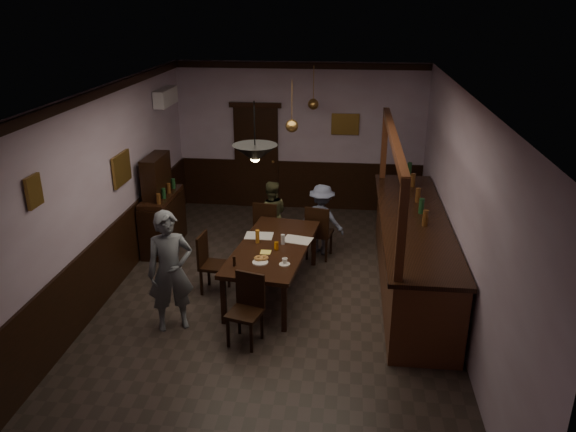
# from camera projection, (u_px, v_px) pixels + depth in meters

# --- Properties ---
(room) EXTENTS (5.01, 8.01, 3.01)m
(room) POSITION_uv_depth(u_px,v_px,m) (274.00, 205.00, 7.66)
(room) COLOR #2D2621
(room) RESTS_ON ground
(dining_table) EXTENTS (1.27, 2.31, 0.75)m
(dining_table) POSITION_uv_depth(u_px,v_px,m) (273.00, 250.00, 8.25)
(dining_table) COLOR black
(dining_table) RESTS_ON ground
(chair_far_left) EXTENTS (0.46, 0.46, 0.96)m
(chair_far_left) POSITION_uv_depth(u_px,v_px,m) (267.00, 225.00, 9.56)
(chair_far_left) COLOR black
(chair_far_left) RESTS_ON ground
(chair_far_right) EXTENTS (0.49, 0.49, 0.95)m
(chair_far_right) POSITION_uv_depth(u_px,v_px,m) (318.00, 230.00, 9.37)
(chair_far_right) COLOR black
(chair_far_right) RESTS_ON ground
(chair_near) EXTENTS (0.49, 0.49, 0.92)m
(chair_near) POSITION_uv_depth(u_px,v_px,m) (247.00, 305.00, 7.11)
(chair_near) COLOR black
(chair_near) RESTS_ON ground
(chair_side) EXTENTS (0.44, 0.44, 0.91)m
(chair_side) POSITION_uv_depth(u_px,v_px,m) (210.00, 260.00, 8.34)
(chair_side) COLOR black
(chair_side) RESTS_ON ground
(person_standing) EXTENTS (0.71, 0.61, 1.65)m
(person_standing) POSITION_uv_depth(u_px,v_px,m) (170.00, 271.00, 7.29)
(person_standing) COLOR slate
(person_standing) RESTS_ON ground
(person_seated_left) EXTENTS (0.65, 0.54, 1.22)m
(person_seated_left) POSITION_uv_depth(u_px,v_px,m) (271.00, 215.00, 9.78)
(person_seated_left) COLOR #4A4B2D
(person_seated_left) RESTS_ON ground
(person_seated_right) EXTENTS (0.90, 0.70, 1.23)m
(person_seated_right) POSITION_uv_depth(u_px,v_px,m) (322.00, 219.00, 9.58)
(person_seated_right) COLOR slate
(person_seated_right) RESTS_ON ground
(newspaper_left) EXTENTS (0.42, 0.31, 0.01)m
(newspaper_left) POSITION_uv_depth(u_px,v_px,m) (259.00, 236.00, 8.56)
(newspaper_left) COLOR silver
(newspaper_left) RESTS_ON dining_table
(newspaper_right) EXTENTS (0.48, 0.39, 0.01)m
(newspaper_right) POSITION_uv_depth(u_px,v_px,m) (297.00, 240.00, 8.42)
(newspaper_right) COLOR silver
(newspaper_right) RESTS_ON dining_table
(napkin) EXTENTS (0.17, 0.17, 0.00)m
(napkin) POSITION_uv_depth(u_px,v_px,m) (266.00, 252.00, 8.01)
(napkin) COLOR #FFEB5D
(napkin) RESTS_ON dining_table
(saucer) EXTENTS (0.15, 0.15, 0.01)m
(saucer) POSITION_uv_depth(u_px,v_px,m) (285.00, 264.00, 7.65)
(saucer) COLOR white
(saucer) RESTS_ON dining_table
(coffee_cup) EXTENTS (0.09, 0.09, 0.07)m
(coffee_cup) POSITION_uv_depth(u_px,v_px,m) (285.00, 261.00, 7.64)
(coffee_cup) COLOR white
(coffee_cup) RESTS_ON saucer
(pastry_plate) EXTENTS (0.22, 0.22, 0.01)m
(pastry_plate) POSITION_uv_depth(u_px,v_px,m) (260.00, 262.00, 7.70)
(pastry_plate) COLOR white
(pastry_plate) RESTS_ON dining_table
(pastry_ring_a) EXTENTS (0.13, 0.13, 0.04)m
(pastry_ring_a) POSITION_uv_depth(u_px,v_px,m) (259.00, 258.00, 7.76)
(pastry_ring_a) COLOR #C68C47
(pastry_ring_a) RESTS_ON pastry_plate
(pastry_ring_b) EXTENTS (0.13, 0.13, 0.04)m
(pastry_ring_b) POSITION_uv_depth(u_px,v_px,m) (264.00, 258.00, 7.77)
(pastry_ring_b) COLOR #C68C47
(pastry_ring_b) RESTS_ON pastry_plate
(soda_can) EXTENTS (0.07, 0.07, 0.12)m
(soda_can) POSITION_uv_depth(u_px,v_px,m) (276.00, 246.00, 8.08)
(soda_can) COLOR orange
(soda_can) RESTS_ON dining_table
(beer_glass) EXTENTS (0.06, 0.06, 0.20)m
(beer_glass) POSITION_uv_depth(u_px,v_px,m) (257.00, 236.00, 8.30)
(beer_glass) COLOR #BF721E
(beer_glass) RESTS_ON dining_table
(water_glass) EXTENTS (0.06, 0.06, 0.15)m
(water_glass) POSITION_uv_depth(u_px,v_px,m) (283.00, 239.00, 8.26)
(water_glass) COLOR silver
(water_glass) RESTS_ON dining_table
(pepper_mill) EXTENTS (0.04, 0.04, 0.14)m
(pepper_mill) POSITION_uv_depth(u_px,v_px,m) (234.00, 261.00, 7.59)
(pepper_mill) COLOR black
(pepper_mill) RESTS_ON dining_table
(sideboard) EXTENTS (0.45, 1.26, 1.67)m
(sideboard) POSITION_uv_depth(u_px,v_px,m) (162.00, 212.00, 9.76)
(sideboard) COLOR black
(sideboard) RESTS_ON ground
(bar_counter) EXTENTS (0.98, 4.23, 2.37)m
(bar_counter) POSITION_uv_depth(u_px,v_px,m) (412.00, 251.00, 8.42)
(bar_counter) COLOR #432212
(bar_counter) RESTS_ON ground
(door_back) EXTENTS (0.90, 0.06, 2.10)m
(door_back) POSITION_uv_depth(u_px,v_px,m) (256.00, 158.00, 11.58)
(door_back) COLOR black
(door_back) RESTS_ON ground
(ac_unit) EXTENTS (0.20, 0.85, 0.30)m
(ac_unit) POSITION_uv_depth(u_px,v_px,m) (166.00, 97.00, 10.25)
(ac_unit) COLOR white
(ac_unit) RESTS_ON ground
(picture_left_small) EXTENTS (0.04, 0.28, 0.36)m
(picture_left_small) POSITION_uv_depth(u_px,v_px,m) (34.00, 191.00, 6.20)
(picture_left_small) COLOR olive
(picture_left_small) RESTS_ON ground
(picture_left_large) EXTENTS (0.04, 0.62, 0.48)m
(picture_left_large) POSITION_uv_depth(u_px,v_px,m) (122.00, 169.00, 8.58)
(picture_left_large) COLOR olive
(picture_left_large) RESTS_ON ground
(picture_back) EXTENTS (0.55, 0.04, 0.42)m
(picture_back) POSITION_uv_depth(u_px,v_px,m) (345.00, 124.00, 11.13)
(picture_back) COLOR olive
(picture_back) RESTS_ON ground
(pendant_iron) EXTENTS (0.56, 0.56, 0.76)m
(pendant_iron) POSITION_uv_depth(u_px,v_px,m) (255.00, 154.00, 6.92)
(pendant_iron) COLOR black
(pendant_iron) RESTS_ON ground
(pendant_brass_mid) EXTENTS (0.20, 0.20, 0.81)m
(pendant_brass_mid) POSITION_uv_depth(u_px,v_px,m) (292.00, 126.00, 8.65)
(pendant_brass_mid) COLOR #BF8C3F
(pendant_brass_mid) RESTS_ON ground
(pendant_brass_far) EXTENTS (0.20, 0.20, 0.81)m
(pendant_brass_far) POSITION_uv_depth(u_px,v_px,m) (313.00, 104.00, 10.40)
(pendant_brass_far) COLOR #BF8C3F
(pendant_brass_far) RESTS_ON ground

